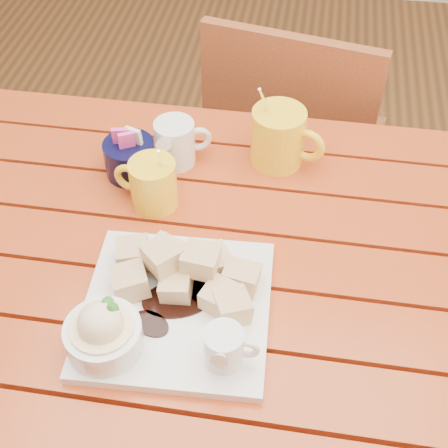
% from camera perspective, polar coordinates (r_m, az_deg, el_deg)
% --- Properties ---
extents(ground, '(5.00, 5.00, 0.00)m').
position_cam_1_polar(ground, '(1.68, -1.36, -19.64)').
color(ground, '#593419').
rests_on(ground, ground).
extents(table, '(1.20, 0.79, 0.75)m').
position_cam_1_polar(table, '(1.12, -1.93, -6.20)').
color(table, '#983913').
rests_on(table, ground).
extents(dessert_plate, '(0.29, 0.29, 0.11)m').
position_cam_1_polar(dessert_plate, '(0.93, -5.65, -7.57)').
color(dessert_plate, white).
rests_on(dessert_plate, table).
extents(coffee_mug_left, '(0.12, 0.08, 0.14)m').
position_cam_1_polar(coffee_mug_left, '(1.09, -6.60, 3.74)').
color(coffee_mug_left, yellow).
rests_on(coffee_mug_left, table).
extents(coffee_mug_right, '(0.14, 0.10, 0.17)m').
position_cam_1_polar(coffee_mug_right, '(1.17, 5.09, 7.97)').
color(coffee_mug_right, yellow).
rests_on(coffee_mug_right, table).
extents(cream_pitcher, '(0.11, 0.09, 0.09)m').
position_cam_1_polar(cream_pitcher, '(1.17, -4.40, 7.46)').
color(cream_pitcher, white).
rests_on(cream_pitcher, table).
extents(sugar_caddy, '(0.09, 0.09, 0.10)m').
position_cam_1_polar(sugar_caddy, '(1.17, -8.60, 6.04)').
color(sugar_caddy, black).
rests_on(sugar_caddy, table).
extents(chair_far, '(0.48, 0.48, 0.87)m').
position_cam_1_polar(chair_far, '(1.66, 6.31, 6.94)').
color(chair_far, brown).
rests_on(chair_far, ground).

